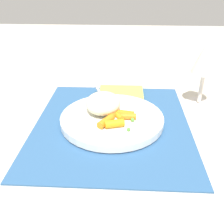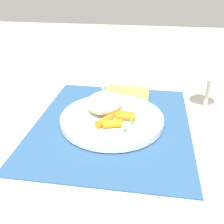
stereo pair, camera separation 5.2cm
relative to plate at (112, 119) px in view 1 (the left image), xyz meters
The scene contains 9 objects.
ground_plane 0.01m from the plate, ahead, with size 2.40×2.40×0.00m, color beige.
placemat 0.01m from the plate, ahead, with size 0.41×0.35×0.01m, color #2D5684.
plate is the anchor object (origin of this frame).
rice_mound 0.04m from the plate, 136.54° to the right, with size 0.10×0.08×0.04m, color beige.
carrot_portion 0.03m from the plate, 22.30° to the left, with size 0.08×0.08×0.02m.
pea_scatter 0.02m from the plate, 44.91° to the left, with size 0.08×0.07×0.01m.
fork 0.05m from the plate, 161.44° to the right, with size 0.20×0.07×0.01m.
wine_glass 0.28m from the plate, 118.38° to the left, with size 0.07×0.07×0.17m.
napkin 0.16m from the plate, behind, with size 0.09×0.12×0.01m, color #EAE54C.
Camera 1 is at (0.53, 0.03, 0.32)m, focal length 42.83 mm.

